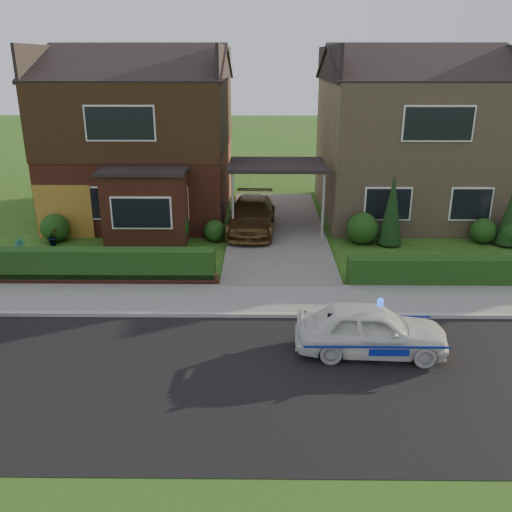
{
  "coord_description": "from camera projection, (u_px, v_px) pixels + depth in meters",
  "views": [
    {
      "loc": [
        -0.61,
        -10.19,
        6.58
      ],
      "look_at": [
        -0.76,
        3.5,
        1.61
      ],
      "focal_mm": 38.0,
      "sensor_mm": 36.0,
      "label": 1
    }
  ],
  "objects": [
    {
      "name": "potted_plant_c",
      "position": [
        182.0,
        265.0,
        17.36
      ],
      "size": [
        0.5,
        0.5,
        0.73
      ],
      "primitive_type": "imported",
      "rotation": [
        0.0,
        0.0,
        1.81
      ],
      "color": "gray",
      "rests_on": "ground"
    },
    {
      "name": "road",
      "position": [
        289.0,
        380.0,
        11.82
      ],
      "size": [
        60.0,
        6.0,
        0.02
      ],
      "primitive_type": "cube",
      "color": "black",
      "rests_on": "ground"
    },
    {
      "name": "shrub_left_far",
      "position": [
        55.0,
        228.0,
        20.65
      ],
      "size": [
        1.08,
        1.08,
        1.08
      ],
      "primitive_type": "sphere",
      "color": "#133711",
      "rests_on": "ground"
    },
    {
      "name": "conifer_a",
      "position": [
        392.0,
        212.0,
        19.98
      ],
      "size": [
        0.9,
        0.9,
        2.6
      ],
      "primitive_type": "cone",
      "color": "black",
      "rests_on": "ground"
    },
    {
      "name": "house_right",
      "position": [
        408.0,
        131.0,
        23.66
      ],
      "size": [
        7.5,
        8.06,
        7.25
      ],
      "color": "#967F5C",
      "rests_on": "ground"
    },
    {
      "name": "conifer_b",
      "position": [
        510.0,
        217.0,
        20.0
      ],
      "size": [
        0.9,
        0.9,
        2.2
      ],
      "primitive_type": "cone",
      "color": "black",
      "rests_on": "ground"
    },
    {
      "name": "house_left",
      "position": [
        144.0,
        127.0,
        23.64
      ],
      "size": [
        7.5,
        9.53,
        7.25
      ],
      "color": "brown",
      "rests_on": "ground"
    },
    {
      "name": "hedge_left",
      "position": [
        96.0,
        282.0,
        17.0
      ],
      "size": [
        7.5,
        0.55,
        0.9
      ],
      "primitive_type": "cube",
      "color": "#133711",
      "rests_on": "ground"
    },
    {
      "name": "potted_plant_b",
      "position": [
        53.0,
        237.0,
        20.24
      ],
      "size": [
        0.5,
        0.47,
        0.71
      ],
      "primitive_type": "imported",
      "rotation": [
        0.0,
        0.0,
        1.02
      ],
      "color": "gray",
      "rests_on": "ground"
    },
    {
      "name": "hedge_right",
      "position": [
        468.0,
        285.0,
        16.79
      ],
      "size": [
        7.5,
        0.55,
        0.8
      ],
      "primitive_type": "cube",
      "color": "#133711",
      "rests_on": "ground"
    },
    {
      "name": "driveway",
      "position": [
        276.0,
        229.0,
        22.14
      ],
      "size": [
        3.8,
        12.0,
        0.12
      ],
      "primitive_type": "cube",
      "color": "#666059",
      "rests_on": "ground"
    },
    {
      "name": "shrub_left_near",
      "position": [
        215.0,
        231.0,
        20.72
      ],
      "size": [
        0.84,
        0.84,
        0.84
      ],
      "primitive_type": "sphere",
      "color": "#133711",
      "rests_on": "ground"
    },
    {
      "name": "garage_door",
      "position": [
        64.0,
        212.0,
        20.9
      ],
      "size": [
        2.2,
        0.1,
        2.1
      ],
      "primitive_type": "cube",
      "color": "olive",
      "rests_on": "ground"
    },
    {
      "name": "police_car",
      "position": [
        371.0,
        330.0,
        12.72
      ],
      "size": [
        3.26,
        3.62,
        1.37
      ],
      "rotation": [
        0.0,
        0.0,
        1.52
      ],
      "color": "silver",
      "rests_on": "ground"
    },
    {
      "name": "ground",
      "position": [
        289.0,
        380.0,
        11.82
      ],
      "size": [
        120.0,
        120.0,
        0.0
      ],
      "primitive_type": "plane",
      "color": "#234F15",
      "rests_on": "ground"
    },
    {
      "name": "shrub_left_mid",
      "position": [
        172.0,
        227.0,
        20.37
      ],
      "size": [
        1.32,
        1.32,
        1.32
      ],
      "primitive_type": "sphere",
      "color": "#133711",
      "rests_on": "ground"
    },
    {
      "name": "shrub_right_near",
      "position": [
        362.0,
        228.0,
        20.42
      ],
      "size": [
        1.2,
        1.2,
        1.2
      ],
      "primitive_type": "sphere",
      "color": "#133711",
      "rests_on": "ground"
    },
    {
      "name": "kerb",
      "position": [
        284.0,
        315.0,
        14.66
      ],
      "size": [
        60.0,
        0.16,
        0.12
      ],
      "primitive_type": "cube",
      "color": "#9E9993",
      "rests_on": "ground"
    },
    {
      "name": "sidewalk",
      "position": [
        282.0,
        300.0,
        15.65
      ],
      "size": [
        60.0,
        2.0,
        0.1
      ],
      "primitive_type": "cube",
      "color": "slate",
      "rests_on": "ground"
    },
    {
      "name": "shrub_right_mid",
      "position": [
        483.0,
        231.0,
        20.51
      ],
      "size": [
        0.96,
        0.96,
        0.96
      ],
      "primitive_type": "sphere",
      "color": "#133711",
      "rests_on": "ground"
    },
    {
      "name": "carport_link",
      "position": [
        277.0,
        166.0,
        21.21
      ],
      "size": [
        3.8,
        3.0,
        2.77
      ],
      "color": "black",
      "rests_on": "ground"
    },
    {
      "name": "driveway_car",
      "position": [
        252.0,
        215.0,
        21.54
      ],
      "size": [
        2.0,
        4.51,
        1.28
      ],
      "primitive_type": "imported",
      "rotation": [
        0.0,
        0.0,
        -0.05
      ],
      "color": "brown",
      "rests_on": "driveway"
    },
    {
      "name": "potted_plant_a",
      "position": [
        21.0,
        250.0,
        18.82
      ],
      "size": [
        0.42,
        0.32,
        0.73
      ],
      "primitive_type": "imported",
      "rotation": [
        0.0,
        0.0,
        -0.16
      ],
      "color": "gray",
      "rests_on": "ground"
    },
    {
      "name": "dwarf_wall",
      "position": [
        94.0,
        279.0,
        16.8
      ],
      "size": [
        7.7,
        0.25,
        0.36
      ],
      "primitive_type": "cube",
      "color": "brown",
      "rests_on": "ground"
    }
  ]
}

